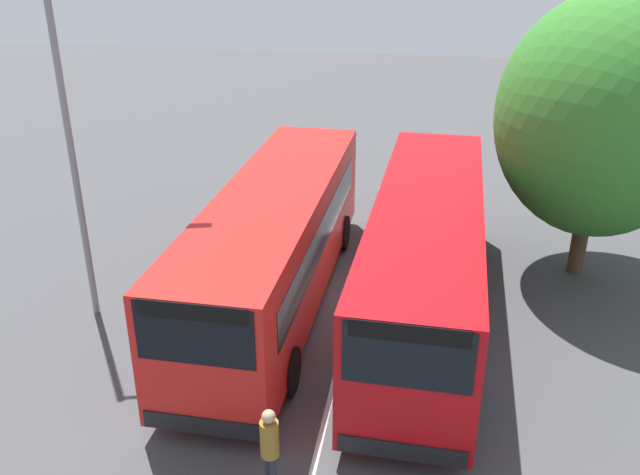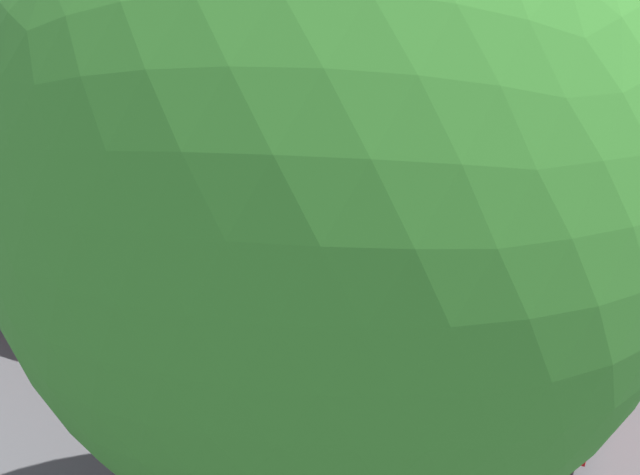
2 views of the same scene
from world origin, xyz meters
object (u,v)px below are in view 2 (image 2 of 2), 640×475
object	(u,v)px
street_lamp	(367,43)
pedestrian	(65,211)
depot_tree	(323,185)
bus_center_left	(252,259)
bus_far_left	(343,200)

from	to	relation	value
street_lamp	pedestrian	bearing A→B (deg)	-60.25
pedestrian	street_lamp	size ratio (longest dim) A/B	0.22
street_lamp	depot_tree	size ratio (longest dim) A/B	1.04
bus_center_left	pedestrian	bearing A→B (deg)	-18.35
pedestrian	depot_tree	world-z (taller)	depot_tree
street_lamp	depot_tree	distance (m)	12.99
bus_far_left	depot_tree	xyz separation A→B (m)	(-3.30, 7.98, 2.75)
bus_center_left	street_lamp	world-z (taller)	street_lamp
pedestrian	depot_tree	distance (m)	12.21
bus_far_left	depot_tree	bearing A→B (deg)	112.85
bus_center_left	pedestrian	world-z (taller)	bus_center_left
street_lamp	depot_tree	world-z (taller)	street_lamp
bus_far_left	pedestrian	xyz separation A→B (m)	(6.44, 1.47, -0.71)
bus_center_left	street_lamp	distance (m)	8.54
street_lamp	depot_tree	xyz separation A→B (m)	(-4.51, 12.18, -0.09)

